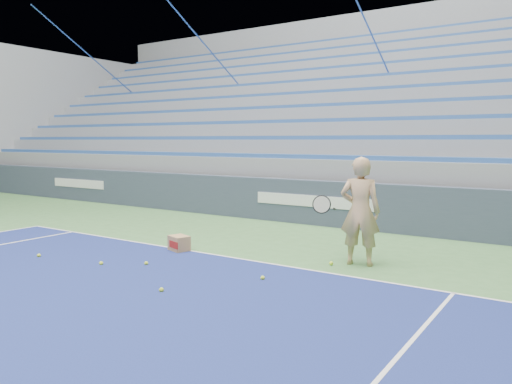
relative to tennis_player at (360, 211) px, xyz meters
The scene contains 10 objects.
sponsor_barrier 4.02m from the tennis_player, 127.13° to the left, with size 30.00×0.32×1.10m.
bleachers 9.35m from the tennis_player, 105.20° to the left, with size 31.00×9.15×7.30m.
tennis_player is the anchor object (origin of this frame).
ball_box 3.44m from the tennis_player, 164.58° to the right, with size 0.46×0.41×0.29m.
tennis_ball_0 3.51m from the tennis_player, 119.69° to the right, with size 0.07×0.07×0.07m, color #D1EC30.
tennis_ball_1 3.68m from the tennis_player, 145.72° to the right, with size 0.07×0.07×0.07m, color #D1EC30.
tennis_ball_2 5.71m from the tennis_player, 151.77° to the right, with size 0.07×0.07×0.07m, color #D1EC30.
tennis_ball_3 4.41m from the tennis_player, 145.89° to the right, with size 0.07×0.07×0.07m, color #D1EC30.
tennis_ball_4 2.07m from the tennis_player, 116.73° to the right, with size 0.07×0.07×0.07m, color #D1EC30.
tennis_ball_5 1.00m from the tennis_player, 141.29° to the right, with size 0.07×0.07×0.07m, color #D1EC30.
Camera 1 is at (5.52, 4.88, 2.09)m, focal length 35.00 mm.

